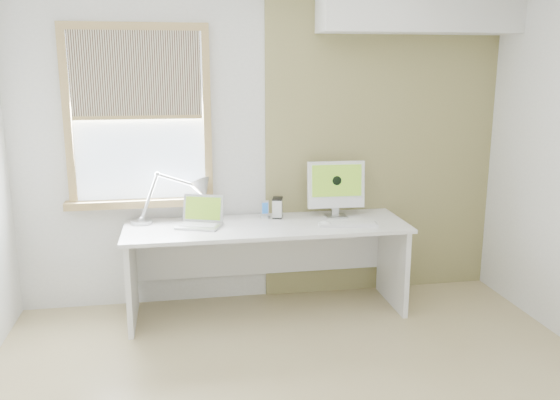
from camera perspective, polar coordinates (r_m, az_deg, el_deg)
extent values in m
cube|color=silver|center=(4.81, -1.47, 5.36)|extent=(4.00, 0.02, 2.60)
cube|color=silver|center=(1.53, 19.03, -12.42)|extent=(4.00, 0.02, 2.60)
cube|color=olive|center=(5.04, 9.93, 5.51)|extent=(2.00, 0.02, 2.60)
cube|color=white|center=(4.93, 13.45, 18.01)|extent=(1.60, 0.40, 0.42)
cube|color=#9B7F4B|center=(4.77, -20.09, 7.53)|extent=(0.06, 0.06, 1.42)
cube|color=#9B7F4B|center=(4.70, -7.15, 8.14)|extent=(0.06, 0.06, 1.42)
cube|color=#9B7F4B|center=(4.70, -14.13, 16.17)|extent=(1.00, 0.06, 0.06)
cube|color=#9B7F4B|center=(4.79, -13.25, -0.26)|extent=(1.20, 0.14, 0.06)
cube|color=#D1E2F9|center=(4.72, -13.66, 7.90)|extent=(1.00, 0.01, 1.30)
cube|color=beige|center=(4.66, -13.90, 11.84)|extent=(0.98, 0.02, 0.65)
cube|color=#9B7F4B|center=(4.68, -13.69, 7.86)|extent=(0.98, 0.03, 0.03)
cube|color=white|center=(4.55, -1.29, -2.60)|extent=(2.20, 0.70, 0.03)
cube|color=white|center=(4.64, -14.32, -7.47)|extent=(0.04, 0.64, 0.70)
cube|color=white|center=(4.93, 10.96, -6.08)|extent=(0.04, 0.64, 0.70)
cube|color=white|center=(4.93, -1.84, -4.58)|extent=(2.08, 0.02, 0.48)
cylinder|color=#B2B4B7|center=(4.71, -13.38, -2.08)|extent=(0.21, 0.21, 0.02)
sphere|color=#B2B4B7|center=(4.71, -13.39, -1.87)|extent=(0.06, 0.06, 0.05)
cylinder|color=#B2B4B7|center=(4.68, -12.65, 0.29)|extent=(0.17, 0.07, 0.36)
sphere|color=#B2B4B7|center=(4.66, -11.91, 2.48)|extent=(0.05, 0.05, 0.04)
cylinder|color=#B2B4B7|center=(4.69, -9.93, 1.90)|extent=(0.33, 0.06, 0.14)
sphere|color=#B2B4B7|center=(4.72, -7.97, 1.33)|extent=(0.05, 0.05, 0.04)
cone|color=#B2B4B7|center=(4.74, -7.61, 1.01)|extent=(0.28, 0.29, 0.22)
cube|color=#B2B4B7|center=(4.53, -7.93, -2.51)|extent=(0.38, 0.33, 0.02)
cube|color=#B2B5B7|center=(4.52, -7.93, -2.39)|extent=(0.31, 0.23, 0.00)
cube|color=#B2B4B7|center=(4.60, -7.53, -0.79)|extent=(0.33, 0.18, 0.21)
cube|color=#517817|center=(4.59, -7.55, -0.81)|extent=(0.28, 0.15, 0.17)
cylinder|color=#B2B4B7|center=(4.75, -1.48, -1.63)|extent=(0.09, 0.09, 0.02)
cube|color=#B2B4B7|center=(4.73, -1.49, -0.79)|extent=(0.06, 0.02, 0.12)
cube|color=#194C99|center=(4.72, -1.47, -0.80)|extent=(0.05, 0.01, 0.09)
cube|color=#B2B4B7|center=(4.75, -0.24, -0.76)|extent=(0.10, 0.14, 0.16)
cube|color=black|center=(4.73, -0.24, 0.14)|extent=(0.11, 0.14, 0.01)
cube|color=black|center=(4.76, -0.24, -1.64)|extent=(0.11, 0.14, 0.01)
cube|color=#B2B4B7|center=(4.80, 5.49, -1.57)|extent=(0.18, 0.16, 0.01)
cube|color=#B2B4B7|center=(4.81, 5.43, -0.57)|extent=(0.06, 0.02, 0.15)
cube|color=white|center=(4.76, 5.50, 1.52)|extent=(0.47, 0.09, 0.38)
cube|color=#517817|center=(4.73, 5.59, 1.90)|extent=(0.41, 0.04, 0.26)
cylinder|color=black|center=(4.73, 5.60, 1.90)|extent=(0.08, 0.01, 0.08)
cube|color=white|center=(4.56, 6.68, -2.38)|extent=(0.47, 0.20, 0.02)
cube|color=white|center=(4.55, 6.68, -2.26)|extent=(0.43, 0.16, 0.00)
ellipsoid|color=white|center=(4.54, 4.54, -2.28)|extent=(0.09, 0.12, 0.03)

